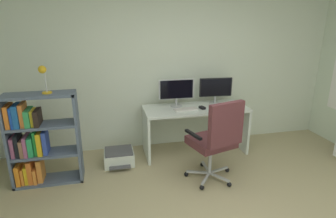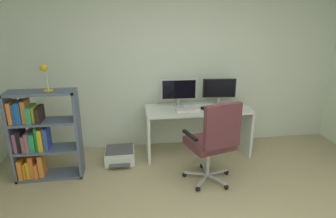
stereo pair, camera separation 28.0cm
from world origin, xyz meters
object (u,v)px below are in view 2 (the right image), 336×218
object	(u,v)px
bookshelf	(38,137)
desk_lamp	(45,73)
computer_mouse	(204,108)
office_chair	(214,139)
keyboard	(187,110)
monitor_main	(179,90)
monitor_secondary	(219,89)
printer	(120,155)
desk	(197,120)

from	to	relation	value
bookshelf	desk_lamp	size ratio (longest dim) A/B	3.55
computer_mouse	office_chair	xyz separation A→B (m)	(-0.09, -0.79, -0.13)
office_chair	keyboard	bearing A→B (deg)	101.42
monitor_main	monitor_secondary	world-z (taller)	monitor_main
keyboard	desk_lamp	xyz separation A→B (m)	(-1.80, -0.31, 0.64)
keyboard	office_chair	world-z (taller)	office_chair
desk_lamp	keyboard	bearing A→B (deg)	9.84
printer	monitor_secondary	bearing A→B (deg)	9.55
desk	keyboard	bearing A→B (deg)	-152.06
monitor_secondary	keyboard	size ratio (longest dim) A/B	1.48
monitor_main	monitor_secondary	distance (m)	0.62
monitor_secondary	printer	distance (m)	1.78
computer_mouse	printer	xyz separation A→B (m)	(-1.25, -0.05, -0.64)
monitor_secondary	bookshelf	world-z (taller)	bookshelf
computer_mouse	office_chair	distance (m)	0.81
monitor_secondary	keyboard	world-z (taller)	monitor_secondary
computer_mouse	office_chair	bearing A→B (deg)	-112.09
computer_mouse	office_chair	size ratio (longest dim) A/B	0.09
keyboard	bookshelf	world-z (taller)	bookshelf
office_chair	bookshelf	bearing A→B (deg)	167.46
monitor_main	bookshelf	size ratio (longest dim) A/B	0.46
monitor_main	bookshelf	world-z (taller)	bookshelf
office_chair	desk_lamp	size ratio (longest dim) A/B	3.35
desk	bookshelf	world-z (taller)	bookshelf
monitor_main	bookshelf	distance (m)	2.01
keyboard	bookshelf	size ratio (longest dim) A/B	0.29
monitor_main	monitor_secondary	bearing A→B (deg)	0.00
keyboard	printer	xyz separation A→B (m)	(-1.00, -0.04, -0.63)
monitor_secondary	computer_mouse	world-z (taller)	monitor_secondary
desk	office_chair	bearing A→B (deg)	-91.10
keyboard	office_chair	xyz separation A→B (m)	(0.16, -0.79, -0.12)
computer_mouse	keyboard	bearing A→B (deg)	165.15
office_chair	printer	bearing A→B (deg)	147.20
desk	computer_mouse	size ratio (longest dim) A/B	15.45
desk_lamp	printer	size ratio (longest dim) A/B	0.72
monitor_main	printer	world-z (taller)	monitor_main
office_chair	monitor_main	bearing A→B (deg)	103.99
bookshelf	desk_lamp	bearing A→B (deg)	0.10
printer	computer_mouse	bearing A→B (deg)	2.19
desk_lamp	printer	xyz separation A→B (m)	(0.80, 0.27, -1.27)
printer	bookshelf	bearing A→B (deg)	-164.85
desk	printer	world-z (taller)	desk
bookshelf	printer	bearing A→B (deg)	15.15
desk	monitor_secondary	xyz separation A→B (m)	(0.36, 0.12, 0.43)
desk	desk_lamp	distance (m)	2.18
computer_mouse	printer	world-z (taller)	computer_mouse
monitor_secondary	office_chair	size ratio (longest dim) A/B	0.46
desk	keyboard	size ratio (longest dim) A/B	4.54
keyboard	computer_mouse	distance (m)	0.25
desk_lamp	bookshelf	bearing A→B (deg)	-179.90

